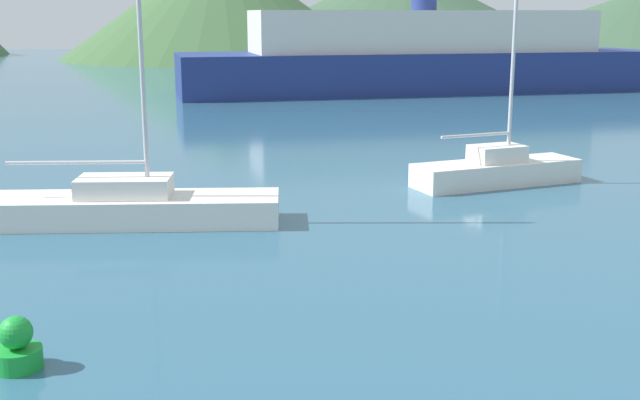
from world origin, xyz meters
name	(u,v)px	position (x,y,z in m)	size (l,w,h in m)	color
sailboat_inner	(497,167)	(5.93, 21.50, 0.58)	(5.69, 3.67, 11.49)	white
sailboat_middle	(126,205)	(-4.65, 16.29, 0.50)	(8.06, 2.41, 9.42)	white
ferry_distant	(422,56)	(6.55, 52.81, 2.45)	(34.33, 15.39, 7.17)	navy
buoy_marker	(17,347)	(-4.02, 7.52, 0.35)	(0.74, 0.74, 0.85)	green
hill_central	(221,1)	(-13.92, 96.70, 6.80)	(38.94, 38.94, 13.60)	#3D6038
hill_east	(399,8)	(8.40, 105.34, 6.01)	(49.08, 49.08, 12.01)	#38563D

